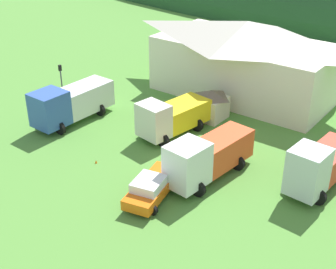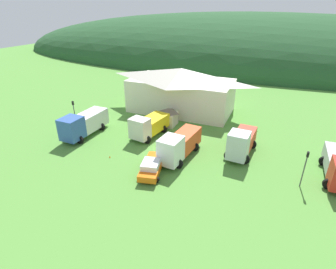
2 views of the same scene
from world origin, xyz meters
TOP-DOWN VIEW (x-y plane):
  - ground_plane at (0.00, 0.00)m, footprint 200.00×200.00m
  - depot_building at (-3.34, 14.12)m, footprint 18.20×9.38m
  - play_shed_cream at (-2.93, 7.53)m, footprint 2.59×2.76m
  - box_truck_blue at (-12.32, -0.40)m, footprint 3.35×7.78m
  - flatbed_truck_yellow at (-3.92, 2.93)m, footprint 3.86×6.84m
  - heavy_rig_white at (2.06, -0.97)m, footprint 3.49×7.76m
  - tow_truck_silver at (8.70, 2.60)m, footprint 3.31×6.99m
  - service_pickup_orange at (0.47, -5.03)m, footprint 3.14×5.60m
  - traffic_light_west at (-15.09, 1.19)m, footprint 0.20×0.32m
  - traffic_cone_near_pickup at (-5.61, -4.18)m, footprint 0.36×0.36m
  - traffic_cone_mid_row at (2.80, 3.92)m, footprint 0.36×0.36m

SIDE VIEW (x-z plane):
  - ground_plane at x=0.00m, z-range 0.00..0.00m
  - traffic_cone_near_pickup at x=-5.61m, z-range -0.28..0.28m
  - traffic_cone_mid_row at x=2.80m, z-range -0.26..0.26m
  - service_pickup_orange at x=0.47m, z-range 0.00..1.66m
  - play_shed_cream at x=-2.93m, z-range 0.04..2.75m
  - flatbed_truck_yellow at x=-3.92m, z-range -0.01..3.30m
  - tow_truck_silver at x=8.70m, z-range -0.05..3.65m
  - heavy_rig_white at x=2.06m, z-range 0.05..3.56m
  - box_truck_blue at x=-12.32m, z-range 0.11..3.56m
  - traffic_light_west at x=-15.09m, z-range 0.47..4.67m
  - depot_building at x=-3.34m, z-range 0.11..7.44m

